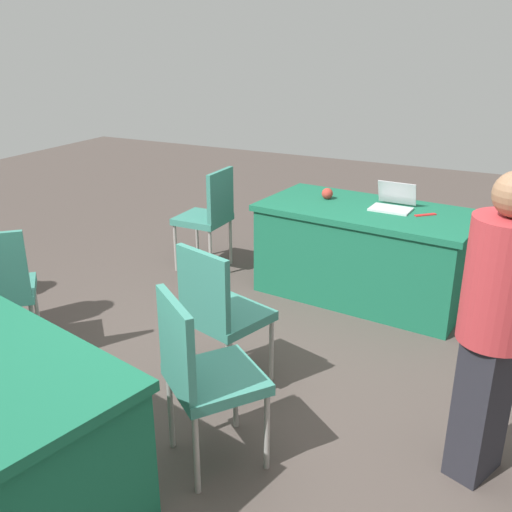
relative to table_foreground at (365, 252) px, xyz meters
name	(u,v)px	position (x,y,z in m)	size (l,w,h in m)	color
ground_plane	(230,392)	(0.31, 1.78, -0.39)	(14.40, 14.40, 0.00)	#4C423D
table_foreground	(365,252)	(0.00, 0.00, 0.00)	(1.82, 1.06, 0.78)	#196647
chair_near_front	(220,309)	(0.40, 1.74, 0.15)	(0.55, 0.55, 0.95)	#9E9993
chair_tucked_left	(209,213)	(1.48, 0.07, 0.17)	(0.44, 0.44, 0.96)	#9E9993
chair_aisle	(202,370)	(0.12, 2.39, 0.16)	(0.62, 0.62, 0.96)	#9E9993
person_attendee_standing	(496,319)	(-1.14, 1.82, 0.48)	(0.44, 0.44, 1.57)	#26262D
laptop_silver	(393,204)	(-0.18, -0.07, 0.43)	(0.33, 0.31, 0.21)	silver
yarn_ball	(327,194)	(0.40, -0.11, 0.43)	(0.10, 0.10, 0.10)	#B2382D
scissors_red	(425,215)	(-0.46, -0.01, 0.39)	(0.18, 0.04, 0.01)	red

